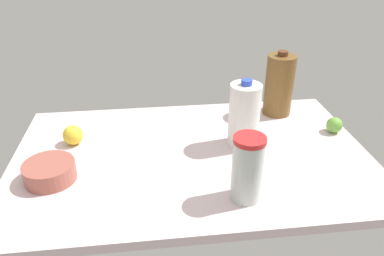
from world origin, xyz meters
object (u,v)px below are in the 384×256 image
object	(u,v)px
chocolate_milk_jug	(279,85)
milk_jug	(244,115)
lime_near_front	(334,125)
mixing_bowl	(50,172)
tumbler_cup	(247,169)
lemon_beside_bowl	(73,135)

from	to	relation	value
chocolate_milk_jug	milk_jug	size ratio (longest dim) A/B	1.07
chocolate_milk_jug	lime_near_front	distance (cm)	26.12
mixing_bowl	chocolate_milk_jug	bearing A→B (deg)	23.47
mixing_bowl	tumbler_cup	bearing A→B (deg)	-15.19
mixing_bowl	milk_jug	world-z (taller)	milk_jug
milk_jug	lemon_beside_bowl	distance (cm)	60.15
tumbler_cup	milk_jug	distance (cm)	29.43
milk_jug	tumbler_cup	bearing A→B (deg)	-102.05
tumbler_cup	lemon_beside_bowl	bearing A→B (deg)	145.70
lemon_beside_bowl	milk_jug	bearing A→B (deg)	-7.15
lime_near_front	milk_jug	bearing A→B (deg)	-173.10
tumbler_cup	chocolate_milk_jug	xyz separation A→B (cm)	(25.85, 51.33, 2.33)
mixing_bowl	lime_near_front	bearing A→B (deg)	10.13
tumbler_cup	chocolate_milk_jug	size ratio (longest dim) A/B	0.76
tumbler_cup	lemon_beside_bowl	size ratio (longest dim) A/B	2.86
tumbler_cup	mixing_bowl	distance (cm)	59.32
mixing_bowl	lemon_beside_bowl	distance (cm)	21.10
lime_near_front	lemon_beside_bowl	xyz separation A→B (cm)	(-95.07, 3.08, 0.54)
milk_jug	lemon_beside_bowl	xyz separation A→B (cm)	(-59.16, 7.42, -7.90)
chocolate_milk_jug	mixing_bowl	world-z (taller)	chocolate_milk_jug
tumbler_cup	lime_near_front	xyz separation A→B (cm)	(42.04, 33.09, -7.02)
tumbler_cup	lime_near_front	size ratio (longest dim) A/B	3.39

